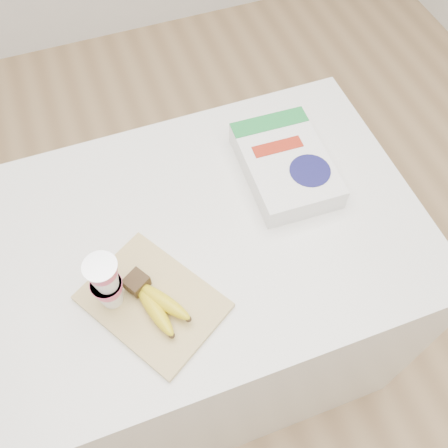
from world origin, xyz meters
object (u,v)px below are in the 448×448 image
object	(u,v)px
table	(200,303)
yogurt_stack	(106,283)
cereal_box	(285,165)
bananas	(155,302)
cutting_board	(153,302)

from	to	relation	value
table	yogurt_stack	size ratio (longest dim) A/B	6.94
table	cereal_box	xyz separation A→B (m)	(0.29, 0.09, 0.47)
yogurt_stack	table	bearing A→B (deg)	27.18
cereal_box	table	bearing A→B (deg)	-159.59
bananas	cutting_board	bearing A→B (deg)	107.66
cutting_board	table	bearing A→B (deg)	14.46
table	cutting_board	bearing A→B (deg)	-134.42
cutting_board	cereal_box	bearing A→B (deg)	-1.91
bananas	yogurt_stack	bearing A→B (deg)	151.98
bananas	cereal_box	bearing A→B (deg)	30.93
table	bananas	size ratio (longest dim) A/B	6.31
table	cutting_board	size ratio (longest dim) A/B	3.85
bananas	yogurt_stack	distance (m)	0.12
yogurt_stack	bananas	bearing A→B (deg)	-28.02
table	bananas	distance (m)	0.51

